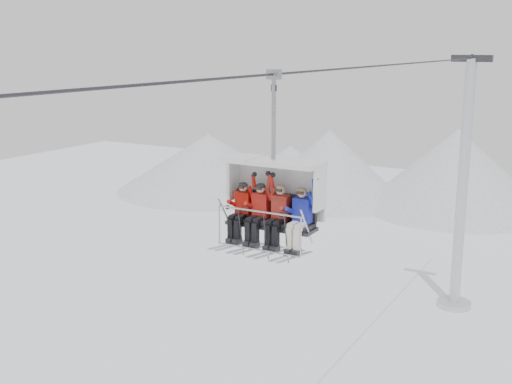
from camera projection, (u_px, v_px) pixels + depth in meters
The scene contains 8 objects.
ridgeline at pixel (493, 185), 52.20m from camera, with size 72.00×21.00×7.00m.
lift_tower_right at pixel (461, 204), 33.77m from camera, with size 2.00×1.80×13.48m.
haul_cable at pixel (256, 76), 13.43m from camera, with size 0.06×0.06×50.00m, color #2E2E33.
chairlift_carrier at pixel (276, 190), 14.80m from camera, with size 2.28×1.17×3.98m.
skier_far_left at pixel (241, 209), 15.00m from camera, with size 0.37×1.69×1.50m.
skier_center_left at pixel (259, 211), 14.77m from camera, with size 0.38×1.69×1.54m.
skier_center_right at pixel (279, 214), 14.53m from camera, with size 0.39×1.69×1.57m.
skier_far_right at pixel (300, 217), 14.27m from camera, with size 0.39×1.69×1.57m.
Camera 1 is at (6.71, -11.87, 13.91)m, focal length 45.00 mm.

